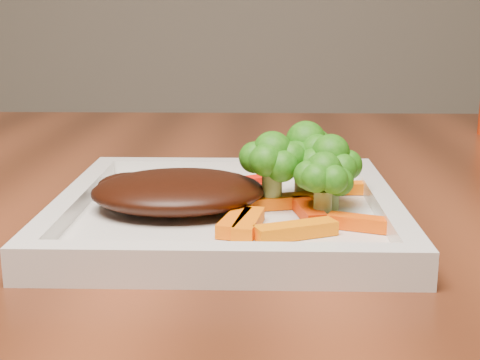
{
  "coord_description": "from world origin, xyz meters",
  "views": [
    {
      "loc": [
        -0.21,
        -0.57,
        0.92
      ],
      "look_at": [
        -0.22,
        -0.05,
        0.79
      ],
      "focal_mm": 50.0,
      "sensor_mm": 36.0,
      "label": 1
    }
  ],
  "objects": [
    {
      "name": "plate",
      "position": [
        -0.23,
        -0.05,
        0.76
      ],
      "size": [
        0.27,
        0.27,
        0.01
      ],
      "primitive_type": "cube",
      "color": "silver",
      "rests_on": "dining_table"
    },
    {
      "name": "steak",
      "position": [
        -0.27,
        -0.05,
        0.78
      ],
      "size": [
        0.15,
        0.12,
        0.03
      ],
      "primitive_type": "ellipsoid",
      "rotation": [
        0.0,
        0.0,
        0.1
      ],
      "color": "black",
      "rests_on": "plate"
    },
    {
      "name": "broccoli_0",
      "position": [
        -0.17,
        -0.02,
        0.8
      ],
      "size": [
        0.07,
        0.07,
        0.07
      ],
      "primitive_type": null,
      "rotation": [
        0.0,
        0.0,
        0.11
      ],
      "color": "#1F6F12",
      "rests_on": "plate"
    },
    {
      "name": "broccoli_1",
      "position": [
        -0.15,
        -0.05,
        0.79
      ],
      "size": [
        0.07,
        0.07,
        0.06
      ],
      "primitive_type": null,
      "rotation": [
        0.0,
        0.0,
        0.2
      ],
      "color": "#296C12",
      "rests_on": "plate"
    },
    {
      "name": "broccoli_2",
      "position": [
        -0.16,
        -0.08,
        0.79
      ],
      "size": [
        0.06,
        0.06,
        0.06
      ],
      "primitive_type": null,
      "rotation": [
        0.0,
        0.0,
        -0.14
      ],
      "color": "#1D7213",
      "rests_on": "plate"
    },
    {
      "name": "broccoli_3",
      "position": [
        -0.19,
        -0.05,
        0.79
      ],
      "size": [
        0.07,
        0.07,
        0.06
      ],
      "primitive_type": null,
      "rotation": [
        0.0,
        0.0,
        -0.12
      ],
      "color": "#127114",
      "rests_on": "plate"
    },
    {
      "name": "carrot_0",
      "position": [
        -0.18,
        -0.12,
        0.77
      ],
      "size": [
        0.06,
        0.04,
        0.01
      ],
      "primitive_type": "cube",
      "rotation": [
        0.0,
        0.0,
        0.4
      ],
      "color": "orange",
      "rests_on": "plate"
    },
    {
      "name": "carrot_1",
      "position": [
        -0.13,
        -0.1,
        0.77
      ],
      "size": [
        0.05,
        0.03,
        0.01
      ],
      "primitive_type": "cube",
      "rotation": [
        0.0,
        0.0,
        -0.35
      ],
      "color": "#EA4B03",
      "rests_on": "plate"
    },
    {
      "name": "carrot_2",
      "position": [
        -0.21,
        -0.11,
        0.77
      ],
      "size": [
        0.02,
        0.06,
        0.01
      ],
      "primitive_type": "cube",
      "rotation": [
        0.0,
        0.0,
        1.4
      ],
      "color": "#FF6D04",
      "rests_on": "plate"
    },
    {
      "name": "carrot_3",
      "position": [
        -0.13,
        -0.0,
        0.77
      ],
      "size": [
        0.05,
        0.02,
        0.01
      ],
      "primitive_type": "cube",
      "rotation": [
        0.0,
        0.0,
        0.05
      ],
      "color": "#FB6904",
      "rests_on": "plate"
    },
    {
      "name": "carrot_4",
      "position": [
        -0.21,
        0.02,
        0.77
      ],
      "size": [
        0.05,
        0.04,
        0.01
      ],
      "primitive_type": "cube",
      "rotation": [
        0.0,
        0.0,
        0.49
      ],
      "color": "#FF1304",
      "rests_on": "plate"
    },
    {
      "name": "carrot_5",
      "position": [
        -0.17,
        -0.07,
        0.77
      ],
      "size": [
        0.02,
        0.06,
        0.01
      ],
      "primitive_type": "cube",
      "rotation": [
        0.0,
        0.0,
        -1.38
      ],
      "color": "red",
      "rests_on": "plate"
    },
    {
      "name": "carrot_6",
      "position": [
        -0.18,
        -0.05,
        0.77
      ],
      "size": [
        0.07,
        0.03,
        0.01
      ],
      "primitive_type": "cube",
      "rotation": [
        0.0,
        0.0,
        0.26
      ],
      "color": "#E85B03",
      "rests_on": "plate"
    },
    {
      "name": "carrot_7",
      "position": [
        -0.22,
        -0.11,
        0.77
      ],
      "size": [
        0.03,
        0.05,
        0.01
      ],
      "primitive_type": "cube",
      "rotation": [
        0.0,
        0.0,
        1.33
      ],
      "color": "#FF6504",
      "rests_on": "plate"
    }
  ]
}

